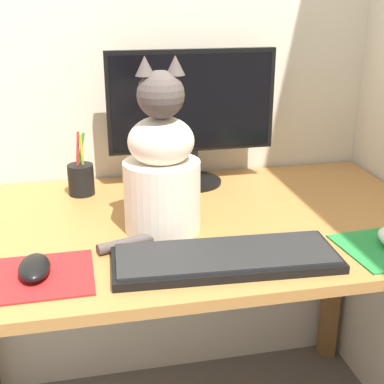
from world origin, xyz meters
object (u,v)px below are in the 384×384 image
cat (161,169)px  pen_cup (81,179)px  computer_mouse_left (34,267)px  keyboard (225,258)px  monitor (192,111)px

cat → pen_cup: bearing=126.0°
computer_mouse_left → pen_cup: size_ratio=0.61×
keyboard → computer_mouse_left: size_ratio=4.42×
monitor → cat: bearing=-114.1°
computer_mouse_left → cat: bearing=31.0°
monitor → cat: (-0.13, -0.30, -0.06)m
pen_cup → monitor: bearing=4.3°
keyboard → cat: (-0.10, 0.19, 0.14)m
keyboard → cat: 0.26m
keyboard → pen_cup: 0.54m
keyboard → cat: bearing=120.7°
computer_mouse_left → pen_cup: (0.10, 0.44, 0.02)m
monitor → pen_cup: 0.36m
monitor → pen_cup: monitor is taller
computer_mouse_left → cat: cat is taller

